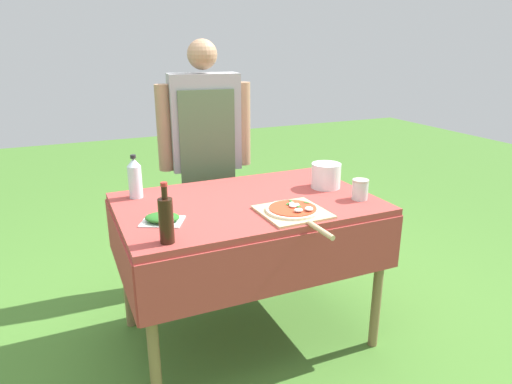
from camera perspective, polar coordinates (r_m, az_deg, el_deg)
name	(u,v)px	position (r m, az deg, el deg)	size (l,w,h in m)	color
ground_plane	(248,334)	(2.76, -1.04, -17.31)	(12.00, 12.00, 0.00)	#477A2D
prep_table	(247,219)	(2.42, -1.13, -3.35)	(1.33, 0.88, 0.82)	#A83D38
person_cook	(206,146)	(3.01, -6.33, 5.74)	(0.61, 0.24, 1.63)	#333D56
pizza_on_peel	(294,211)	(2.20, 4.78, -2.42)	(0.31, 0.50, 0.05)	#D1B27F
oil_bottle	(166,219)	(1.89, -11.17, -3.35)	(0.06, 0.06, 0.26)	black
water_bottle	(135,178)	(2.48, -14.91, 1.73)	(0.07, 0.07, 0.23)	silver
herb_container	(162,218)	(2.14, -11.63, -3.23)	(0.23, 0.22, 0.04)	silver
mixing_tub	(326,176)	(2.61, 8.73, 2.04)	(0.17, 0.17, 0.14)	silver
sauce_jar	(360,191)	(2.45, 12.87, 0.17)	(0.09, 0.09, 0.11)	silver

